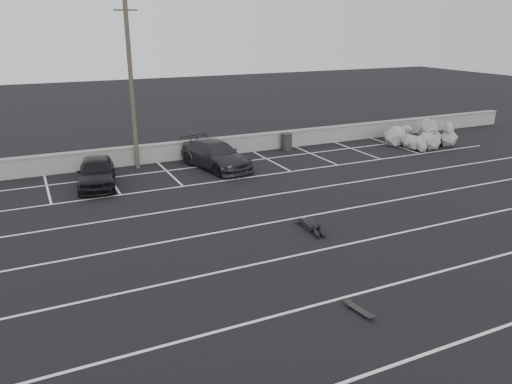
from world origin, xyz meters
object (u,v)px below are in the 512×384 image
skateboard (359,310)px  riprap_pile (419,137)px  car_right (216,155)px  trash_bin (287,142)px  person (308,221)px  car_left (96,172)px  utility_pole (131,86)px

skateboard → riprap_pile: bearing=35.3°
car_right → trash_bin: 5.82m
trash_bin → person: bearing=-114.8°
car_right → car_left: bearing=172.4°
car_right → riprap_pile: bearing=-14.9°
car_left → skateboard: bearing=-62.4°
car_left → car_right: (6.39, 0.56, 0.01)m
car_right → person: car_right is taller
trash_bin → skateboard: (-7.15, -17.17, -0.45)m
utility_pole → person: 12.64m
utility_pole → riprap_pile: 18.35m
car_left → riprap_pile: size_ratio=0.88×
trash_bin → riprap_pile: 8.76m
car_left → utility_pole: size_ratio=0.48×
car_right → utility_pole: bearing=142.5°
car_right → person: size_ratio=2.07×
riprap_pile → person: 16.26m
utility_pole → trash_bin: 10.16m
car_right → riprap_pile: size_ratio=1.05×
riprap_pile → car_left: bearing=-179.9°
car_left → person: (6.62, -8.82, -0.49)m
car_right → skateboard: 15.32m
car_left → trash_bin: bearing=21.8°
riprap_pile → person: bearing=-147.1°
car_left → trash_bin: car_left is taller
utility_pole → skateboard: utility_pole is taller
car_right → utility_pole: size_ratio=0.57×
utility_pole → riprap_pile: bearing=-7.5°
riprap_pile → utility_pole: bearing=172.5°
trash_bin → car_right: bearing=-160.3°
car_left → trash_bin: size_ratio=4.03×
trash_bin → person: size_ratio=0.43×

